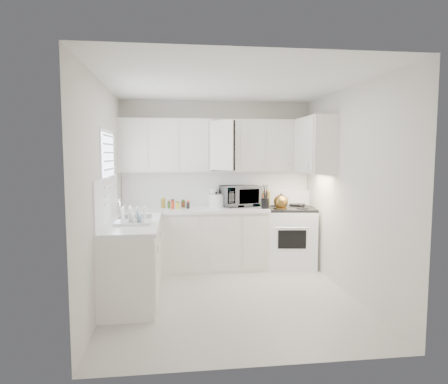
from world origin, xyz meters
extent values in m
plane|color=beige|center=(0.00, 0.00, 0.00)|extent=(3.20, 3.20, 0.00)
plane|color=white|center=(0.00, 0.00, 2.60)|extent=(3.20, 3.20, 0.00)
plane|color=beige|center=(0.00, 1.60, 1.30)|extent=(3.00, 0.00, 3.00)
plane|color=beige|center=(0.00, -1.60, 1.30)|extent=(3.00, 0.00, 3.00)
plane|color=beige|center=(-1.50, 0.00, 1.30)|extent=(0.00, 3.20, 3.20)
plane|color=beige|center=(1.50, 0.00, 1.30)|extent=(0.00, 3.20, 3.20)
cube|color=silver|center=(-0.39, 1.29, 0.93)|extent=(2.24, 0.64, 0.05)
cube|color=silver|center=(-1.19, 0.20, 0.93)|extent=(0.64, 1.62, 0.05)
cube|color=silver|center=(0.00, 1.59, 1.23)|extent=(2.98, 0.02, 0.55)
cube|color=silver|center=(-1.49, 0.20, 1.23)|extent=(0.02, 1.60, 0.55)
imported|color=gray|center=(0.35, 1.44, 1.15)|extent=(0.65, 0.47, 0.40)
cylinder|color=white|center=(-0.06, 1.51, 1.08)|extent=(0.12, 0.12, 0.27)
cylinder|color=olive|center=(-0.85, 1.42, 1.02)|extent=(0.06, 0.06, 0.13)
cylinder|color=#396A23|center=(-0.78, 1.33, 1.02)|extent=(0.06, 0.06, 0.13)
cylinder|color=red|center=(-0.70, 1.42, 1.02)|extent=(0.06, 0.06, 0.13)
cylinder|color=gold|center=(-0.62, 1.33, 1.02)|extent=(0.06, 0.06, 0.13)
cylinder|color=brown|center=(-0.55, 1.42, 1.02)|extent=(0.06, 0.06, 0.13)
cylinder|color=black|center=(-0.47, 1.33, 1.02)|extent=(0.06, 0.06, 0.13)
cylinder|color=red|center=(0.58, 1.46, 1.05)|extent=(0.06, 0.06, 0.19)
cylinder|color=gold|center=(0.64, 1.40, 1.05)|extent=(0.06, 0.06, 0.19)
cylinder|color=brown|center=(0.69, 1.46, 1.05)|extent=(0.06, 0.06, 0.19)
cylinder|color=black|center=(0.74, 1.40, 1.05)|extent=(0.06, 0.06, 0.19)
cylinder|color=olive|center=(0.80, 1.46, 1.05)|extent=(0.06, 0.06, 0.19)
camera|label=1|loc=(-0.68, -4.69, 1.78)|focal=31.78mm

